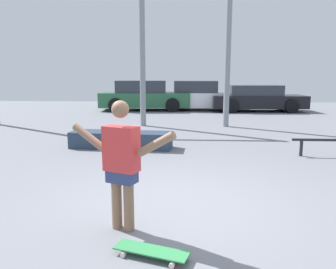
% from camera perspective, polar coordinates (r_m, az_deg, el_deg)
% --- Properties ---
extents(ground_plane, '(36.00, 36.00, 0.00)m').
position_cam_1_polar(ground_plane, '(4.65, 1.87, -12.15)').
color(ground_plane, slate).
extents(skateboarder, '(1.28, 0.59, 1.51)m').
position_cam_1_polar(skateboarder, '(3.74, -8.09, -4.48)').
color(skateboarder, '#8C664C').
rests_on(skateboarder, ground_plane).
extents(skateboard, '(0.79, 0.43, 0.08)m').
position_cam_1_polar(skateboard, '(3.44, -2.96, -19.59)').
color(skateboard, '#338C4C').
rests_on(skateboard, ground_plane).
extents(grind_box, '(2.54, 0.79, 0.40)m').
position_cam_1_polar(grind_box, '(8.18, -8.17, -0.92)').
color(grind_box, '#28384C').
rests_on(grind_box, ground_plane).
extents(canopy_support_left, '(5.61, 0.20, 5.24)m').
position_cam_1_polar(canopy_support_left, '(12.36, -17.61, 16.66)').
color(canopy_support_left, gray).
rests_on(canopy_support_left, ground_plane).
extents(canopy_support_right, '(5.61, 0.20, 5.24)m').
position_cam_1_polar(canopy_support_right, '(12.29, 23.65, 16.34)').
color(canopy_support_right, gray).
rests_on(canopy_support_right, ground_plane).
extents(parked_car_green, '(4.65, 2.29, 1.51)m').
position_cam_1_polar(parked_car_green, '(17.01, -4.22, 6.71)').
color(parked_car_green, '#28603D').
rests_on(parked_car_green, ground_plane).
extents(parked_car_white, '(3.96, 2.09, 1.50)m').
position_cam_1_polar(parked_car_white, '(17.14, 5.24, 6.67)').
color(parked_car_white, white).
rests_on(parked_car_white, ground_plane).
extents(parked_car_black, '(4.65, 2.06, 1.30)m').
position_cam_1_polar(parked_car_black, '(17.01, 15.16, 6.07)').
color(parked_car_black, black).
rests_on(parked_car_black, ground_plane).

